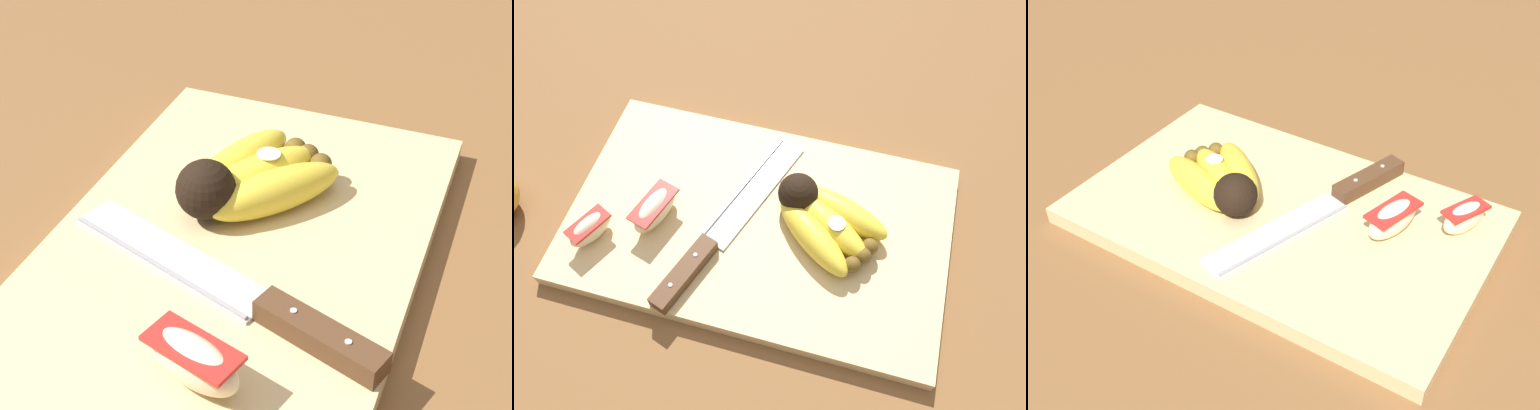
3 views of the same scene
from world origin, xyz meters
TOP-DOWN VIEW (x-y plane):
  - ground_plane at (0.00, 0.00)m, footprint 6.00×6.00m
  - cutting_board at (-0.01, 0.01)m, footprint 0.46×0.29m
  - banana_bunch at (0.06, 0.02)m, footprint 0.15×0.13m
  - chefs_knife at (-0.06, -0.04)m, footprint 0.12×0.27m
  - apple_wedge_near at (-0.14, -0.02)m, footprint 0.05×0.08m

SIDE VIEW (x-z plane):
  - ground_plane at x=0.00m, z-range 0.00..0.00m
  - cutting_board at x=-0.01m, z-range 0.00..0.02m
  - chefs_knife at x=-0.06m, z-range 0.02..0.04m
  - banana_bunch at x=0.06m, z-range 0.01..0.07m
  - apple_wedge_near at x=-0.14m, z-range 0.02..0.06m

